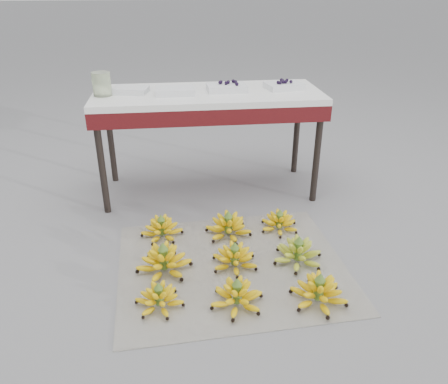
{
  "coord_description": "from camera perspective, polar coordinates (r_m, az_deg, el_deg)",
  "views": [
    {
      "loc": [
        -0.24,
        -1.94,
        1.47
      ],
      "look_at": [
        0.04,
        0.36,
        0.31
      ],
      "focal_mm": 35.0,
      "sensor_mm": 36.0,
      "label": 1
    }
  ],
  "objects": [
    {
      "name": "bunch_front_center",
      "position": [
        2.19,
        1.7,
        -13.42
      ],
      "size": [
        0.31,
        0.31,
        0.16
      ],
      "rotation": [
        0.0,
        0.0,
        -0.17
      ],
      "color": "yellow",
      "rests_on": "newspaper_mat"
    },
    {
      "name": "tray_far_right",
      "position": [
        3.18,
        7.83,
        13.62
      ],
      "size": [
        0.28,
        0.22,
        0.06
      ],
      "color": "silver",
      "rests_on": "vendor_table"
    },
    {
      "name": "bunch_mid_right",
      "position": [
        2.51,
        9.64,
        -7.89
      ],
      "size": [
        0.3,
        0.3,
        0.17
      ],
      "rotation": [
        0.0,
        0.0,
        0.08
      ],
      "color": "#8BB334",
      "rests_on": "newspaper_mat"
    },
    {
      "name": "glass_jar",
      "position": [
        3.06,
        -15.68,
        13.43
      ],
      "size": [
        0.13,
        0.13,
        0.15
      ],
      "primitive_type": "cylinder",
      "rotation": [
        0.0,
        0.0,
        -0.08
      ],
      "color": "#DBEDBD",
      "rests_on": "vendor_table"
    },
    {
      "name": "bunch_back_center",
      "position": [
        2.72,
        0.57,
        -4.58
      ],
      "size": [
        0.34,
        0.34,
        0.17
      ],
      "rotation": [
        0.0,
        0.0,
        0.21
      ],
      "color": "yellow",
      "rests_on": "newspaper_mat"
    },
    {
      "name": "bunch_mid_center",
      "position": [
        2.44,
        1.4,
        -8.62
      ],
      "size": [
        0.34,
        0.34,
        0.16
      ],
      "rotation": [
        0.0,
        0.0,
        0.41
      ],
      "color": "yellow",
      "rests_on": "newspaper_mat"
    },
    {
      "name": "bunch_back_right",
      "position": [
        2.8,
        7.24,
        -4.0
      ],
      "size": [
        0.3,
        0.3,
        0.15
      ],
      "rotation": [
        0.0,
        0.0,
        0.26
      ],
      "color": "yellow",
      "rests_on": "newspaper_mat"
    },
    {
      "name": "ground",
      "position": [
        2.44,
        0.05,
        -10.41
      ],
      "size": [
        60.0,
        60.0,
        0.0
      ],
      "primitive_type": "plane",
      "color": "gray",
      "rests_on": "ground"
    },
    {
      "name": "vendor_table",
      "position": [
        3.09,
        -2.1,
        11.42
      ],
      "size": [
        1.56,
        0.62,
        0.75
      ],
      "color": "black",
      "rests_on": "ground"
    },
    {
      "name": "newspaper_mat",
      "position": [
        2.48,
        1.05,
        -9.63
      ],
      "size": [
        1.3,
        1.11,
        0.01
      ],
      "primitive_type": "cube",
      "rotation": [
        0.0,
        0.0,
        0.05
      ],
      "color": "silver",
      "rests_on": "ground"
    },
    {
      "name": "bunch_back_left",
      "position": [
        2.73,
        -8.13,
        -4.81
      ],
      "size": [
        0.32,
        0.32,
        0.16
      ],
      "rotation": [
        0.0,
        0.0,
        -0.3
      ],
      "color": "yellow",
      "rests_on": "newspaper_mat"
    },
    {
      "name": "bunch_front_left",
      "position": [
        2.21,
        -8.45,
        -13.59
      ],
      "size": [
        0.31,
        0.31,
        0.14
      ],
      "rotation": [
        0.0,
        0.0,
        -0.42
      ],
      "color": "yellow",
      "rests_on": "newspaper_mat"
    },
    {
      "name": "tray_right",
      "position": [
        3.09,
        0.35,
        13.51
      ],
      "size": [
        0.27,
        0.2,
        0.07
      ],
      "color": "silver",
      "rests_on": "vendor_table"
    },
    {
      "name": "tray_left",
      "position": [
        3.02,
        -6.47,
        13.0
      ],
      "size": [
        0.26,
        0.19,
        0.04
      ],
      "color": "silver",
      "rests_on": "vendor_table"
    },
    {
      "name": "tray_far_left",
      "position": [
        3.1,
        -12.22,
        12.9
      ],
      "size": [
        0.27,
        0.22,
        0.04
      ],
      "color": "silver",
      "rests_on": "vendor_table"
    },
    {
      "name": "bunch_front_right",
      "position": [
        2.26,
        12.26,
        -12.65
      ],
      "size": [
        0.29,
        0.29,
        0.17
      ],
      "rotation": [
        0.0,
        0.0,
        0.03
      ],
      "color": "yellow",
      "rests_on": "newspaper_mat"
    },
    {
      "name": "bunch_mid_left",
      "position": [
        2.43,
        -7.85,
        -8.97
      ],
      "size": [
        0.36,
        0.36,
        0.18
      ],
      "rotation": [
        0.0,
        0.0,
        -0.25
      ],
      "color": "yellow",
      "rests_on": "newspaper_mat"
    }
  ]
}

